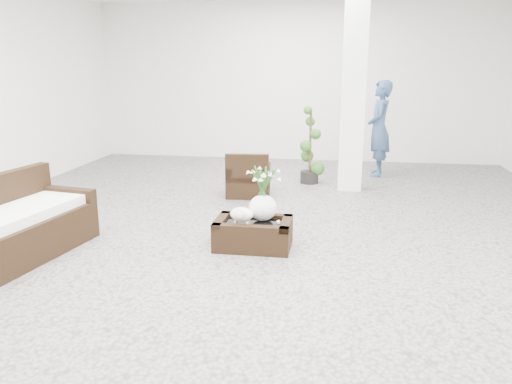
# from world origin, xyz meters

# --- Properties ---
(ground) EXTENTS (11.00, 11.00, 0.00)m
(ground) POSITION_xyz_m (0.00, 0.00, 0.00)
(ground) COLOR gray
(ground) RESTS_ON ground
(column) EXTENTS (0.40, 0.40, 3.50)m
(column) POSITION_xyz_m (1.20, 2.80, 1.75)
(column) COLOR white
(column) RESTS_ON ground
(coffee_table) EXTENTS (0.90, 0.60, 0.31)m
(coffee_table) POSITION_xyz_m (0.01, -0.36, 0.16)
(coffee_table) COLOR black
(coffee_table) RESTS_ON ground
(sheep_figurine) EXTENTS (0.28, 0.23, 0.21)m
(sheep_figurine) POSITION_xyz_m (-0.11, -0.46, 0.42)
(sheep_figurine) COLOR white
(sheep_figurine) RESTS_ON coffee_table
(planter_narcissus) EXTENTS (0.44, 0.44, 0.80)m
(planter_narcissus) POSITION_xyz_m (0.11, -0.26, 0.71)
(planter_narcissus) COLOR white
(planter_narcissus) RESTS_ON coffee_table
(tealight) EXTENTS (0.04, 0.04, 0.03)m
(tealight) POSITION_xyz_m (0.31, -0.34, 0.33)
(tealight) COLOR white
(tealight) RESTS_ON coffee_table
(armchair) EXTENTS (0.76, 0.73, 0.75)m
(armchair) POSITION_xyz_m (-0.48, 2.08, 0.37)
(armchair) COLOR black
(armchair) RESTS_ON ground
(loveseat) EXTENTS (1.09, 1.83, 0.92)m
(loveseat) POSITION_xyz_m (-2.56, -1.04, 0.46)
(loveseat) COLOR black
(loveseat) RESTS_ON ground
(topiary) EXTENTS (0.37, 0.37, 1.39)m
(topiary) POSITION_xyz_m (0.48, 3.15, 0.69)
(topiary) COLOR #275019
(topiary) RESTS_ON ground
(shopper) EXTENTS (0.49, 0.71, 1.85)m
(shopper) POSITION_xyz_m (1.76, 4.02, 0.93)
(shopper) COLOR #324C70
(shopper) RESTS_ON ground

